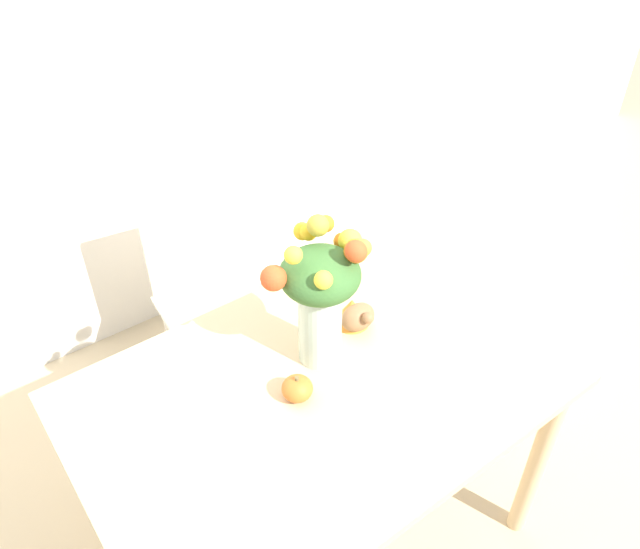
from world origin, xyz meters
TOP-DOWN VIEW (x-y plane):
  - ground_plane at (0.00, 0.00)m, footprint 12.00×12.00m
  - wall_back at (0.00, 1.42)m, footprint 8.00×0.06m
  - dining_table at (0.00, 0.00)m, footprint 1.28×0.88m
  - flower_vase at (0.07, 0.09)m, footprint 0.31×0.26m
  - pumpkin at (-0.07, 0.00)m, footprint 0.08×0.08m
  - turkey_figurine at (0.23, 0.13)m, footprint 0.11×0.15m
  - dining_chair_near_window at (0.11, 0.84)m, footprint 0.46×0.46m

SIDE VIEW (x-z plane):
  - ground_plane at x=0.00m, z-range 0.00..0.00m
  - dining_chair_near_window at x=0.11m, z-range 0.02..0.91m
  - dining_table at x=0.00m, z-range 0.28..1.05m
  - pumpkin at x=-0.07m, z-range 0.77..0.85m
  - turkey_figurine at x=0.23m, z-range 0.77..0.86m
  - flower_vase at x=0.07m, z-range 0.79..1.22m
  - wall_back at x=0.00m, z-range 0.00..2.70m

